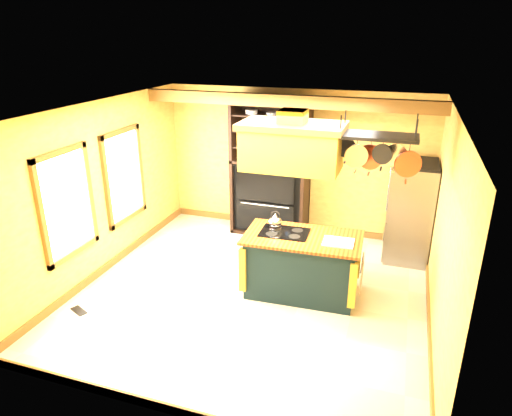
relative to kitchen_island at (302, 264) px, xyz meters
The scene contains 15 objects.
floor 0.85m from the kitchen_island, 162.88° to the right, with size 5.00×5.00×0.00m, color beige.
ceiling 2.34m from the kitchen_island, 162.88° to the right, with size 5.00×5.00×0.00m, color white.
wall_back 2.55m from the kitchen_island, 106.50° to the left, with size 5.00×0.02×2.70m, color #E7B154.
wall_front 2.93m from the kitchen_island, 104.06° to the right, with size 5.00×0.02×2.70m, color #E7B154.
wall_left 3.30m from the kitchen_island, behind, with size 0.02×5.00×2.70m, color #E7B154.
wall_right 2.03m from the kitchen_island, ahead, with size 0.02×5.00×2.70m, color #E7B154.
ceiling_beam 2.68m from the kitchen_island, 114.47° to the left, with size 5.00×0.15×0.20m, color brown.
window_near 3.43m from the kitchen_island, 162.21° to the right, with size 0.06×1.06×1.56m.
window_far 3.30m from the kitchen_island, behind, with size 0.06×1.06×1.56m.
kitchen_island is the anchor object (origin of this frame).
range_hood 1.78m from the kitchen_island, behind, with size 1.39×0.78×0.80m.
pot_rack 2.05m from the kitchen_island, ahead, with size 1.09×0.49×0.74m.
refrigerator 2.25m from the kitchen_island, 49.53° to the left, with size 0.72×0.85×1.66m.
hutch 2.34m from the kitchen_island, 118.09° to the left, with size 1.41×0.64×2.50m.
floor_register 3.22m from the kitchen_island, 152.67° to the right, with size 0.28×0.12×0.01m, color black.
Camera 1 is at (1.90, -5.61, 3.66)m, focal length 32.00 mm.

